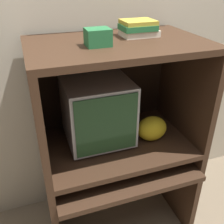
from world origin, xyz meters
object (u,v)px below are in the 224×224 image
Objects in this scene: keyboard at (110,173)px; snack_bag at (152,128)px; mouse at (148,165)px; storage_box at (98,37)px; book_stack at (138,28)px; crt_monitor at (97,111)px.

keyboard is 1.96× the size of snack_bag.
storage_box is (-0.29, 0.11, 0.83)m from mouse.
book_stack is 1.73× the size of storage_box.
book_stack is at bearing 25.08° from storage_box.
crt_monitor is 0.56m from book_stack.
mouse is at bearing -21.45° from storage_box.
keyboard is at bearing -88.24° from crt_monitor.
storage_box is at bearing 103.99° from keyboard.
mouse is 0.24m from snack_bag.
book_stack reaches higher than storage_box.
crt_monitor is 0.49m from mouse.
storage_box reaches higher than keyboard.
keyboard is at bearing -76.01° from storage_box.
storage_box reaches higher than snack_bag.
book_stack is (-0.08, 0.13, 0.63)m from snack_bag.
keyboard is (0.01, -0.22, -0.34)m from crt_monitor.
storage_box is at bearing 158.55° from mouse.
mouse is at bearing -2.54° from keyboard.
crt_monitor is 1.97× the size of book_stack.
book_stack is at bearing 90.84° from mouse.
crt_monitor is 0.39m from snack_bag.
snack_bag is (0.34, -0.11, -0.14)m from crt_monitor.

